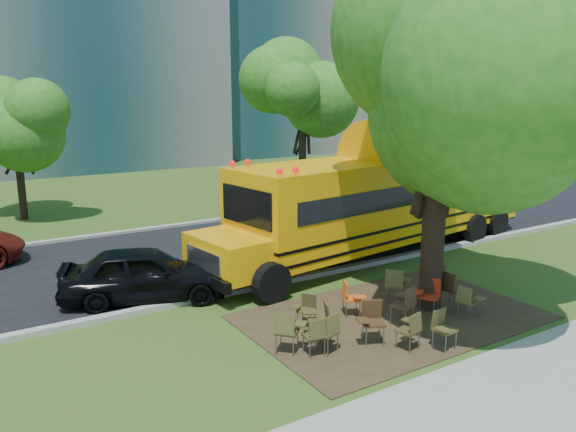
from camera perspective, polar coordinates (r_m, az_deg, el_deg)
ground at (r=13.77m, az=5.99°, el=-10.37°), size 160.00×160.00×0.00m
sidewalk at (r=10.73m, az=23.57°, el=-18.32°), size 60.00×4.00×0.04m
dirt_patch at (r=14.02m, az=10.54°, el=-10.02°), size 7.00×4.50×0.03m
asphalt_road at (r=19.43m, az=-6.84°, el=-3.49°), size 80.00×8.00×0.04m
kerb_near at (r=16.05m, az=-0.66°, el=-6.67°), size 80.00×0.25×0.14m
kerb_far at (r=23.08m, az=-11.23°, el=-0.96°), size 80.00×0.25×0.14m
building_right at (r=58.03m, az=1.59°, el=19.54°), size 30.00×16.00×25.00m
bg_tree_2 at (r=26.12m, az=-26.04°, el=8.76°), size 4.80×4.80×6.62m
bg_tree_3 at (r=28.74m, az=1.51°, el=11.85°), size 5.60×5.60×7.84m
bg_tree_4 at (r=33.15m, az=14.28°, el=10.37°), size 5.00×5.00×6.85m
main_tree at (r=13.75m, az=15.37°, el=12.96°), size 7.20×7.20×9.16m
school_bus at (r=19.16m, az=10.09°, el=1.86°), size 13.44×4.51×3.23m
chair_0 at (r=11.71m, az=2.88°, el=-11.77°), size 0.61×0.50×0.85m
chair_1 at (r=11.76m, az=-0.05°, el=-11.34°), size 0.81×0.64×0.94m
chair_2 at (r=11.86m, az=4.17°, el=-11.35°), size 0.60×0.67×0.88m
chair_3 at (r=12.37m, az=8.49°, el=-10.19°), size 0.79×0.62×0.95m
chair_4 at (r=12.21m, az=12.38°, el=-10.98°), size 0.58×0.61×0.86m
chair_5 at (r=12.44m, az=15.40°, el=-10.67°), size 0.57×0.54×0.86m
chair_6 at (r=14.22m, az=14.14°, el=-7.52°), size 0.73×0.61×0.90m
chair_7 at (r=14.17m, az=17.78°, el=-8.03°), size 0.54×0.55×0.83m
chair_8 at (r=12.34m, az=3.34°, el=-10.25°), size 0.59×0.75×0.92m
chair_9 at (r=13.14m, az=1.84°, el=-9.20°), size 0.64×0.51×0.77m
chair_10 at (r=13.75m, az=6.30°, el=-8.03°), size 0.56×0.71×0.86m
chair_11 at (r=13.43m, az=11.85°, el=-8.47°), size 0.65×0.71×0.96m
chair_12 at (r=14.70m, az=16.29°, el=-6.84°), size 0.61×0.63×0.96m
chair_13 at (r=15.87m, az=15.24°, el=-5.68°), size 0.55×0.70×0.82m
chair_14 at (r=14.63m, az=10.90°, el=-6.65°), size 0.82×0.65×0.96m
black_car at (r=15.09m, az=-14.33°, el=-5.70°), size 4.58×3.05×1.45m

